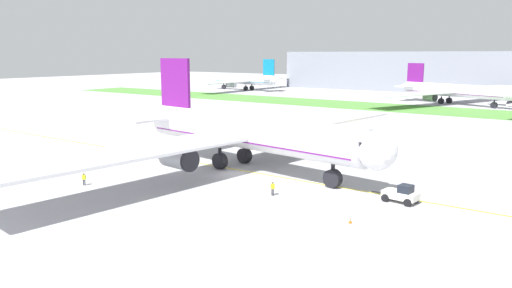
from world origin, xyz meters
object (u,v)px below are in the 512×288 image
at_px(airliner_foreground, 244,132).
at_px(pushback_tug, 401,194).
at_px(traffic_cone_near_nose, 350,220).
at_px(service_truck_baggage_loader, 266,126).
at_px(ground_crew_marshaller_front, 273,187).
at_px(ground_crew_wingwalker_port, 84,178).
at_px(service_truck_fuel_bowser, 214,110).
at_px(parked_airliner_far_left, 245,80).
at_px(parked_airliner_far_centre, 452,91).
at_px(service_truck_catering_van, 375,141).

bearing_deg(airliner_foreground, pushback_tug, -6.91).
distance_m(traffic_cone_near_nose, service_truck_baggage_loader, 59.15).
distance_m(ground_crew_marshaller_front, traffic_cone_near_nose, 12.38).
bearing_deg(pushback_tug, ground_crew_wingwalker_port, -155.03).
bearing_deg(service_truck_baggage_loader, service_truck_fuel_bowser, 151.97).
bearing_deg(parked_airliner_far_left, ground_crew_marshaller_front, -52.09).
relative_size(pushback_tug, service_truck_baggage_loader, 1.07).
bearing_deg(parked_airliner_far_centre, ground_crew_wingwalker_port, -94.78).
distance_m(service_truck_fuel_bowser, service_truck_catering_van, 57.64).
bearing_deg(ground_crew_marshaller_front, pushback_tug, 25.17).
height_order(service_truck_catering_van, parked_airliner_far_left, parked_airliner_far_left).
relative_size(ground_crew_wingwalker_port, service_truck_fuel_bowser, 0.33).
bearing_deg(ground_crew_wingwalker_port, service_truck_fuel_bowser, 116.95).
height_order(service_truck_catering_van, parked_airliner_far_centre, parked_airliner_far_centre).
distance_m(service_truck_baggage_loader, parked_airliner_far_left, 126.00).
xyz_separation_m(service_truck_fuel_bowser, service_truck_catering_van, (54.30, -19.35, -0.16)).
height_order(pushback_tug, ground_crew_wingwalker_port, pushback_tug).
bearing_deg(service_truck_fuel_bowser, ground_crew_wingwalker_port, -63.05).
distance_m(ground_crew_marshaller_front, parked_airliner_far_left, 174.83).
height_order(ground_crew_wingwalker_port, ground_crew_marshaller_front, ground_crew_marshaller_front).
bearing_deg(ground_crew_wingwalker_port, pushback_tug, 24.97).
bearing_deg(traffic_cone_near_nose, service_truck_baggage_loader, 132.80).
bearing_deg(ground_crew_wingwalker_port, traffic_cone_near_nose, 11.34).
bearing_deg(service_truck_baggage_loader, ground_crew_wingwalker_port, -83.46).
relative_size(service_truck_baggage_loader, service_truck_fuel_bowser, 1.11).
bearing_deg(ground_crew_marshaller_front, parked_airliner_far_left, 127.91).
distance_m(ground_crew_marshaller_front, service_truck_fuel_bowser, 77.63).
bearing_deg(service_truck_fuel_bowser, pushback_tug, -34.73).
relative_size(airliner_foreground, service_truck_catering_van, 12.21).
bearing_deg(parked_airliner_far_left, pushback_tug, -47.38).
xyz_separation_m(ground_crew_wingwalker_port, ground_crew_marshaller_front, (22.57, 10.45, 0.05)).
relative_size(traffic_cone_near_nose, parked_airliner_far_centre, 0.01).
height_order(pushback_tug, service_truck_baggage_loader, service_truck_baggage_loader).
relative_size(traffic_cone_near_nose, service_truck_fuel_bowser, 0.12).
bearing_deg(ground_crew_marshaller_front, ground_crew_wingwalker_port, -155.16).
distance_m(airliner_foreground, service_truck_catering_van, 27.79).
bearing_deg(pushback_tug, service_truck_catering_van, 117.40).
bearing_deg(pushback_tug, service_truck_baggage_loader, 141.43).
relative_size(pushback_tug, parked_airliner_far_centre, 0.08).
bearing_deg(parked_airliner_far_centre, airliner_foreground, -90.14).
distance_m(pushback_tug, service_truck_baggage_loader, 53.65).
bearing_deg(ground_crew_wingwalker_port, service_truck_baggage_loader, 96.54).
distance_m(airliner_foreground, parked_airliner_far_centre, 117.05).
height_order(service_truck_baggage_loader, parked_airliner_far_centre, parked_airliner_far_centre).
bearing_deg(ground_crew_wingwalker_port, ground_crew_marshaller_front, 24.84).
xyz_separation_m(traffic_cone_near_nose, service_truck_catering_van, (-13.03, 38.50, 1.17)).
bearing_deg(service_truck_catering_van, airliner_foreground, -111.80).
distance_m(service_truck_catering_van, parked_airliner_far_centre, 92.11).
bearing_deg(ground_crew_wingwalker_port, airliner_foreground, 60.66).
distance_m(pushback_tug, ground_crew_marshaller_front, 15.04).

